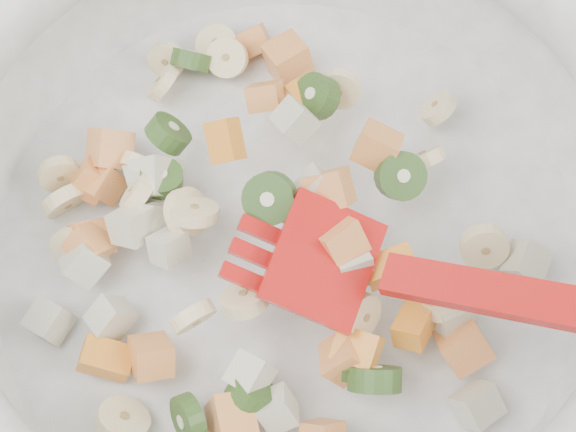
# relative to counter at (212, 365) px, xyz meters

# --- Properties ---
(counter) EXTENTS (2.00, 0.60, 0.90)m
(counter) POSITION_rel_counter_xyz_m (0.00, 0.00, 0.00)
(counter) COLOR #9A9BA0
(counter) RESTS_ON ground
(mixing_bowl) EXTENTS (0.45, 0.42, 0.14)m
(mixing_bowl) POSITION_rel_counter_xyz_m (0.09, -0.04, 0.51)
(mixing_bowl) COLOR white
(mixing_bowl) RESTS_ON counter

